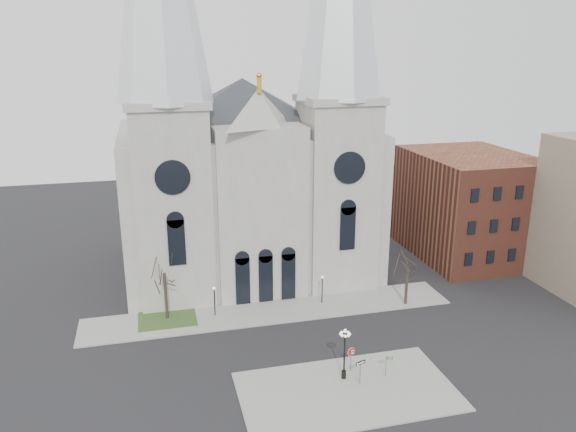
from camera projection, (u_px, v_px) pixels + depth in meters
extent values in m
plane|color=black|center=(297.00, 365.00, 50.88)|extent=(160.00, 160.00, 0.00)
cube|color=gray|center=(347.00, 391.00, 46.93)|extent=(18.00, 10.00, 0.14)
cube|color=gray|center=(271.00, 311.00, 61.06)|extent=(40.00, 6.00, 0.14)
cube|color=#314B20|center=(167.00, 318.00, 59.39)|extent=(6.00, 5.00, 0.18)
cube|color=gray|center=(245.00, 197.00, 72.36)|extent=(30.00, 24.00, 18.00)
pyramid|color=#2D3035|center=(242.00, 78.00, 67.98)|extent=(33.00, 26.40, 6.00)
cube|color=gray|center=(173.00, 205.00, 61.65)|extent=(8.00, 8.00, 22.00)
cylinder|color=black|center=(173.00, 177.00, 56.73)|extent=(3.60, 0.30, 3.60)
cube|color=gray|center=(336.00, 194.00, 66.13)|extent=(8.00, 8.00, 22.00)
cylinder|color=black|center=(349.00, 168.00, 61.21)|extent=(3.60, 0.30, 3.60)
cube|color=gray|center=(260.00, 213.00, 62.87)|extent=(10.00, 5.00, 19.50)
pyramid|color=gray|center=(259.00, 107.00, 59.44)|extent=(11.00, 5.00, 4.00)
cube|color=brown|center=(468.00, 205.00, 76.30)|extent=(14.00, 18.00, 14.00)
cylinder|color=black|center=(166.00, 297.00, 58.65)|extent=(0.32, 0.32, 5.25)
cylinder|color=black|center=(406.00, 287.00, 62.14)|extent=(0.32, 0.32, 4.20)
cylinder|color=black|center=(215.00, 302.00, 59.65)|extent=(0.12, 0.12, 3.00)
sphere|color=white|center=(214.00, 288.00, 59.18)|extent=(0.32, 0.32, 0.32)
cylinder|color=black|center=(322.00, 290.00, 62.47)|extent=(0.12, 0.12, 3.00)
sphere|color=white|center=(322.00, 277.00, 62.01)|extent=(0.32, 0.32, 0.32)
cylinder|color=slate|center=(351.00, 360.00, 49.39)|extent=(0.09, 0.09, 2.28)
cylinder|color=#B60C11|center=(351.00, 352.00, 49.16)|extent=(0.79, 0.07, 0.79)
cylinder|color=white|center=(351.00, 352.00, 49.16)|extent=(0.85, 0.06, 0.85)
cube|color=white|center=(351.00, 350.00, 49.12)|extent=(0.44, 0.04, 0.10)
cube|color=white|center=(351.00, 353.00, 49.19)|extent=(0.50, 0.04, 0.10)
cylinder|color=black|center=(344.00, 357.00, 48.05)|extent=(0.15, 0.15, 4.19)
cylinder|color=black|center=(344.00, 374.00, 48.56)|extent=(0.40, 0.40, 0.73)
sphere|color=white|center=(345.00, 331.00, 47.32)|extent=(0.29, 0.29, 0.29)
cylinder|color=slate|center=(360.00, 372.00, 47.55)|extent=(0.10, 0.10, 2.30)
cube|color=black|center=(360.00, 363.00, 47.30)|extent=(0.97, 0.35, 0.33)
cylinder|color=slate|center=(386.00, 366.00, 48.75)|extent=(0.08, 0.08, 1.94)
cube|color=#0D6016|center=(390.00, 357.00, 48.50)|extent=(0.53, 0.18, 0.13)
cube|color=#0D6016|center=(390.00, 359.00, 48.55)|extent=(0.53, 0.18, 0.13)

